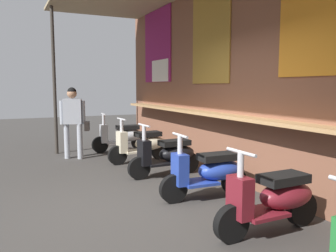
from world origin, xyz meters
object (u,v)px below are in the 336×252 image
object	(u,v)px
scooter_black	(169,155)
shopper_with_handbag	(73,116)
scooter_maroon	(275,198)
scooter_silver	(123,136)
scooter_blue	(210,172)
scooter_cream	(143,144)

from	to	relation	value
scooter_black	shopper_with_handbag	size ratio (longest dim) A/B	0.87
scooter_maroon	shopper_with_handbag	xyz separation A→B (m)	(-4.97, -1.27, 0.58)
scooter_maroon	shopper_with_handbag	size ratio (longest dim) A/B	0.87
scooter_maroon	scooter_silver	bearing A→B (deg)	-90.41
scooter_blue	shopper_with_handbag	bearing A→B (deg)	-67.85
scooter_blue	scooter_silver	bearing A→B (deg)	-87.05
scooter_cream	scooter_maroon	world-z (taller)	same
scooter_cream	scooter_maroon	distance (m)	3.98
scooter_blue	scooter_cream	bearing A→B (deg)	-87.05
scooter_maroon	scooter_black	bearing A→B (deg)	-90.41
scooter_blue	scooter_maroon	size ratio (longest dim) A/B	1.00
scooter_silver	scooter_maroon	xyz separation A→B (m)	(5.34, 0.00, 0.00)
shopper_with_handbag	scooter_maroon	bearing A→B (deg)	-148.11
shopper_with_handbag	scooter_cream	bearing A→B (deg)	-110.45
scooter_silver	scooter_cream	distance (m)	1.36
scooter_silver	scooter_black	xyz separation A→B (m)	(2.63, 0.00, 0.00)
scooter_cream	scooter_blue	xyz separation A→B (m)	(2.66, -0.00, 0.00)
scooter_black	shopper_with_handbag	bearing A→B (deg)	-62.17
scooter_blue	scooter_maroon	distance (m)	1.32
scooter_cream	scooter_black	world-z (taller)	same
scooter_black	shopper_with_handbag	xyz separation A→B (m)	(-2.26, -1.27, 0.58)
scooter_cream	shopper_with_handbag	size ratio (longest dim) A/B	0.88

